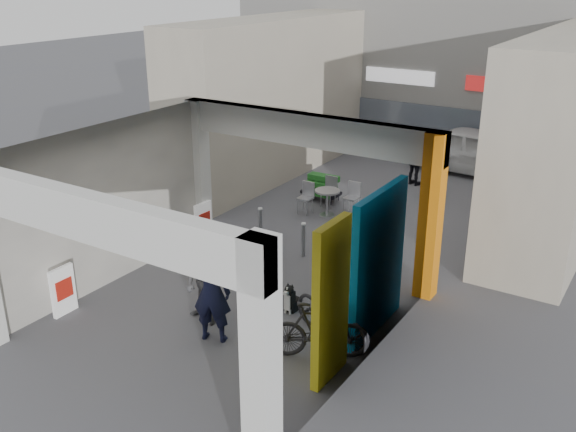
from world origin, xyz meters
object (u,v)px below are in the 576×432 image
Objects in this scene: man_with_dog at (211,292)px; man_elderly at (359,278)px; produce_stand at (321,191)px; white_van at (483,152)px; man_back_turned at (204,283)px; bicycle_rear at (319,330)px; cafe_set at (328,201)px; man_crates at (416,160)px; border_collie at (291,300)px; bicycle_front at (331,315)px.

man_with_dog reaches higher than man_elderly.
produce_stand is 5.99m from white_van.
man_back_turned reaches higher than man_elderly.
cafe_set is at bearing -1.30° from bicycle_rear.
man_with_dog is 1.23× the size of man_crates.
man_elderly is 0.83× the size of bicycle_rear.
bicycle_front is (1.16, -0.46, 0.25)m from border_collie.
border_collie is 0.38× the size of man_back_turned.
man_crates reaches higher than cafe_set.
border_collie is at bearing -148.42° from man_elderly.
man_back_turned reaches higher than bicycle_front.
border_collie is 1.42m from man_elderly.
man_with_dog reaches higher than cafe_set.
man_with_dog is 1.32× the size of man_elderly.
white_van is at bearing 23.11° from bicycle_front.
man_back_turned reaches higher than produce_stand.
produce_stand is 8.21m from bicycle_rear.
man_back_turned is 2.48m from bicycle_rear.
bicycle_front is at bearing -41.34° from produce_stand.
produce_stand is at bearing 0.32° from bicycle_rear.
man_crates reaches higher than man_elderly.
man_with_dog is at bearing -57.18° from produce_stand.
man_crates reaches higher than produce_stand.
man_back_turned is at bearing -140.97° from man_elderly.
bicycle_front is (3.90, -6.50, 0.21)m from produce_stand.
bicycle_rear is (0.11, -0.65, 0.04)m from bicycle_front.
white_van is (1.46, 2.19, -0.03)m from man_crates.
border_collie is at bearing 88.44° from bicycle_front.
bicycle_front is at bearing -166.12° from man_with_dog.
man_crates is (-0.29, 10.50, -0.18)m from man_with_dog.
produce_stand is at bearing -93.86° from man_with_dog.
man_crates is 0.89× the size of bicycle_rear.
border_collie is 11.08m from white_van.
cafe_set is at bearing 49.32° from bicycle_front.
produce_stand is 1.76× the size of border_collie.
man_back_turned is 1.11× the size of man_elderly.
man_crates reaches higher than bicycle_front.
produce_stand is 6.64m from border_collie.
produce_stand is 3.38m from man_crates.
man_crates is (-2.08, 8.15, 0.05)m from man_elderly.
bicycle_rear reaches higher than border_collie.
bicycle_front is (1.83, 1.18, -0.48)m from man_with_dog.
man_with_dog reaches higher than bicycle_rear.
border_collie is 8.93m from man_crates.
white_van is (-0.62, 10.34, 0.02)m from man_elderly.
bicycle_rear reaches higher than bicycle_front.
bicycle_rear is at bearing -150.95° from bicycle_front.
cafe_set is 3.75m from man_crates.
border_collie is at bearing 55.95° from man_back_turned.
produce_stand is 7.99m from man_with_dog.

